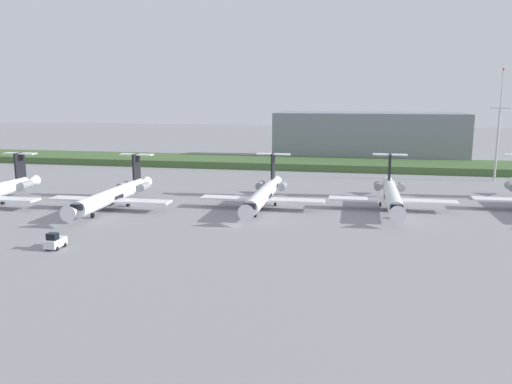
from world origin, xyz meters
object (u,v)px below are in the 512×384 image
object	(u,v)px
antenna_mast	(498,135)
baggage_tug	(55,241)
regional_jet_third	(264,194)
regional_jet_second	(114,195)
regional_jet_fourth	(392,195)

from	to	relation	value
antenna_mast	baggage_tug	size ratio (longest dim) A/B	8.41
regional_jet_third	baggage_tug	size ratio (longest dim) A/B	9.69
regional_jet_second	baggage_tug	distance (m)	25.66
regional_jet_second	baggage_tug	xyz separation A→B (m)	(3.87, -25.32, -1.53)
regional_jet_fourth	baggage_tug	size ratio (longest dim) A/B	9.69
regional_jet_third	regional_jet_fourth	size ratio (longest dim) A/B	1.00
regional_jet_second	antenna_mast	xyz separation A→B (m)	(76.95, 46.79, 8.57)
regional_jet_third	regional_jet_second	bearing A→B (deg)	-167.24
regional_jet_fourth	baggage_tug	bearing A→B (deg)	-142.93
regional_jet_third	baggage_tug	xyz separation A→B (m)	(-23.18, -31.44, -1.53)
regional_jet_fourth	baggage_tug	xyz separation A→B (m)	(-46.50, -35.13, -1.53)
regional_jet_third	regional_jet_fourth	distance (m)	23.61
regional_jet_second	regional_jet_fourth	distance (m)	51.31
regional_jet_fourth	baggage_tug	distance (m)	58.29
baggage_tug	regional_jet_fourth	bearing A→B (deg)	37.07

